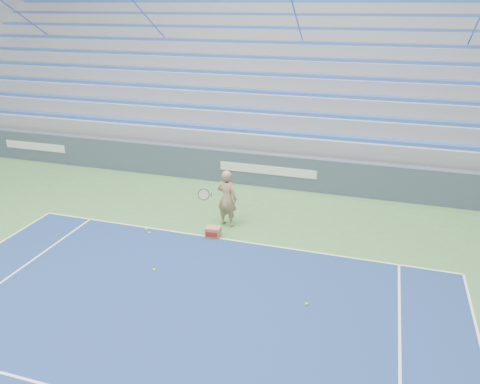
# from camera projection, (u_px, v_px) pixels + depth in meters

# --- Properties ---
(sponsor_barrier) EXTENTS (30.00, 0.32, 1.10)m
(sponsor_barrier) POSITION_uv_depth(u_px,v_px,m) (269.00, 170.00, 15.24)
(sponsor_barrier) COLOR #3C4A5C
(sponsor_barrier) RESTS_ON ground
(bleachers) EXTENTS (31.00, 9.15, 7.30)m
(bleachers) POSITION_uv_depth(u_px,v_px,m) (303.00, 86.00, 19.62)
(bleachers) COLOR gray
(bleachers) RESTS_ON ground
(tennis_player) EXTENTS (0.93, 0.86, 1.58)m
(tennis_player) POSITION_uv_depth(u_px,v_px,m) (227.00, 198.00, 12.44)
(tennis_player) COLOR tan
(tennis_player) RESTS_ON ground
(ball_box) EXTENTS (0.41, 0.33, 0.28)m
(ball_box) POSITION_uv_depth(u_px,v_px,m) (213.00, 232.00, 12.03)
(ball_box) COLOR #99714A
(ball_box) RESTS_ON ground
(tennis_ball_0) EXTENTS (0.07, 0.07, 0.07)m
(tennis_ball_0) POSITION_uv_depth(u_px,v_px,m) (307.00, 304.00, 9.35)
(tennis_ball_0) COLOR #B2E82F
(tennis_ball_0) RESTS_ON ground
(tennis_ball_1) EXTENTS (0.07, 0.07, 0.07)m
(tennis_ball_1) POSITION_uv_depth(u_px,v_px,m) (150.00, 233.00, 12.22)
(tennis_ball_1) COLOR #B2E82F
(tennis_ball_1) RESTS_ON ground
(tennis_ball_2) EXTENTS (0.07, 0.07, 0.07)m
(tennis_ball_2) POSITION_uv_depth(u_px,v_px,m) (209.00, 235.00, 12.09)
(tennis_ball_2) COLOR #B2E82F
(tennis_ball_2) RESTS_ON ground
(tennis_ball_3) EXTENTS (0.07, 0.07, 0.07)m
(tennis_ball_3) POSITION_uv_depth(u_px,v_px,m) (146.00, 229.00, 12.41)
(tennis_ball_3) COLOR #B2E82F
(tennis_ball_3) RESTS_ON ground
(tennis_ball_4) EXTENTS (0.07, 0.07, 0.07)m
(tennis_ball_4) POSITION_uv_depth(u_px,v_px,m) (154.00, 270.00, 10.54)
(tennis_ball_4) COLOR #B2E82F
(tennis_ball_4) RESTS_ON ground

